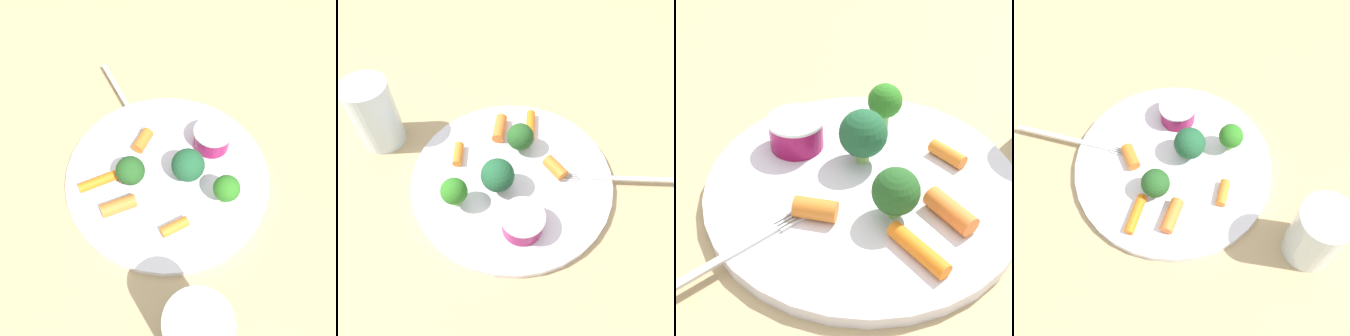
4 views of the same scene
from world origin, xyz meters
The scene contains 11 objects.
ground_plane centered at (0.00, 0.00, 0.00)m, with size 2.40×2.40×0.00m, color tan.
plate centered at (0.00, 0.00, 0.01)m, with size 0.28×0.28×0.01m, color white.
sauce_cup centered at (0.06, -0.05, 0.03)m, with size 0.05×0.05×0.03m.
broccoli_floret_0 centered at (-0.02, -0.08, 0.04)m, with size 0.03×0.03×0.05m.
broccoli_floret_1 centered at (0.00, -0.03, 0.04)m, with size 0.04×0.04×0.05m.
broccoli_floret_2 centered at (-0.02, 0.04, 0.04)m, with size 0.04×0.04×0.05m.
carrot_stick_0 centered at (-0.08, -0.03, 0.02)m, with size 0.01×0.01×0.04m, color orange.
carrot_stick_1 centered at (-0.07, 0.05, 0.02)m, with size 0.02×0.02×0.05m, color orange.
carrot_stick_2 centered at (-0.04, 0.09, 0.02)m, with size 0.01×0.01×0.06m, color orange.
carrot_stick_3 centered at (0.04, 0.05, 0.02)m, with size 0.02×0.02×0.04m, color orange.
fork centered at (0.11, 0.10, 0.01)m, with size 0.14×0.12×0.00m.
Camera 3 is at (0.02, 0.31, 0.29)m, focal length 49.71 mm.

